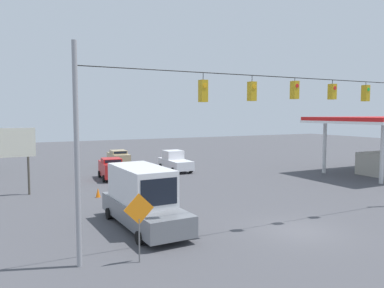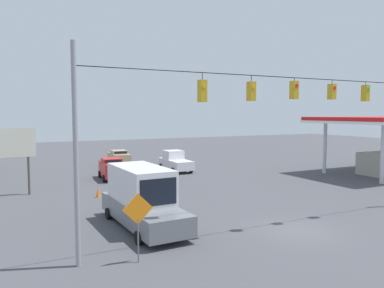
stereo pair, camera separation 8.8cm
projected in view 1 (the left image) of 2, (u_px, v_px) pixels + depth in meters
name	position (u px, v px, depth m)	size (l,w,h in m)	color
ground_plane	(298.00, 231.00, 19.26)	(140.00, 140.00, 0.00)	#47474C
overhead_signal_span	(293.00, 121.00, 19.21)	(21.96, 0.38, 8.79)	#939399
box_truck_grey_parked_shoulder	(142.00, 197.00, 19.92)	(2.82, 7.49, 3.19)	slate
sedan_tan_withflow_deep	(118.00, 158.00, 42.60)	(2.14, 4.29, 1.87)	tan
pickup_truck_white_oncoming_deep	(175.00, 162.00, 39.43)	(2.26, 5.22, 2.12)	silver
sedan_red_withflow_far	(112.00, 168.00, 34.35)	(2.32, 4.31, 1.94)	red
traffic_cone_nearest	(146.00, 230.00, 18.27)	(0.34, 0.34, 0.70)	orange
traffic_cone_second	(123.00, 214.00, 21.11)	(0.34, 0.34, 0.70)	orange
traffic_cone_third	(109.00, 202.00, 24.12)	(0.34, 0.34, 0.70)	orange
traffic_cone_fourth	(98.00, 193.00, 26.94)	(0.34, 0.34, 0.70)	orange
gas_station	(384.00, 133.00, 36.86)	(13.12, 9.32, 5.70)	red
roadside_billboard	(8.00, 147.00, 27.01)	(3.67, 0.16, 4.98)	#4C473D
work_zone_sign	(139.00, 214.00, 15.01)	(1.27, 0.06, 2.84)	slate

